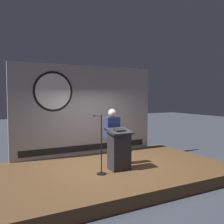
{
  "coord_description": "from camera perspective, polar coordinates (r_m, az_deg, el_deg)",
  "views": [
    {
      "loc": [
        -3.45,
        -6.19,
        2.29
      ],
      "look_at": [
        0.02,
        0.12,
        1.82
      ],
      "focal_mm": 41.85,
      "sensor_mm": 36.0,
      "label": 1
    }
  ],
  "objects": [
    {
      "name": "stage_platform",
      "position": [
        7.41,
        0.34,
        -13.03
      ],
      "size": [
        6.4,
        4.0,
        0.3
      ],
      "primitive_type": "cube",
      "color": "brown",
      "rests_on": "ground"
    },
    {
      "name": "podium",
      "position": [
        7.01,
        1.59,
        -8.17
      ],
      "size": [
        0.64,
        0.5,
        1.11
      ],
      "color": "#26262B",
      "rests_on": "stage_platform"
    },
    {
      "name": "banner_display",
      "position": [
        8.75,
        -5.76,
        0.42
      ],
      "size": [
        4.96,
        0.12,
        2.96
      ],
      "color": "#9E9EA3",
      "rests_on": "stage_platform"
    },
    {
      "name": "ground_plane",
      "position": [
        7.45,
        0.34,
        -14.14
      ],
      "size": [
        40.0,
        40.0,
        0.0
      ],
      "primitive_type": "plane",
      "color": "#383D47"
    },
    {
      "name": "speaker_person",
      "position": [
        7.39,
        0.02,
        -5.4
      ],
      "size": [
        0.4,
        0.26,
        1.59
      ],
      "color": "black",
      "rests_on": "stage_platform"
    },
    {
      "name": "microphone_stand",
      "position": [
        6.65,
        -2.55,
        -8.88
      ],
      "size": [
        0.24,
        0.57,
        1.5
      ],
      "color": "black",
      "rests_on": "stage_platform"
    }
  ]
}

